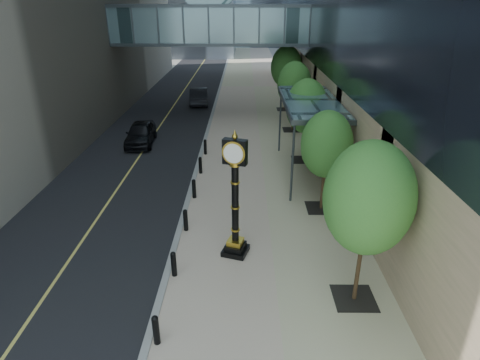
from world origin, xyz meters
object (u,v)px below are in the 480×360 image
Objects in this scene: pedestrian at (340,191)px; car_near at (141,133)px; street_clock at (235,205)px; car_far at (199,96)px.

pedestrian is 0.37× the size of car_near.
car_far is (-4.12, 25.70, -1.40)m from street_clock.
pedestrian is (4.98, 4.02, -1.34)m from street_clock.
car_near is at bearing 135.00° from street_clock.
car_far is (-9.10, 21.68, -0.06)m from pedestrian.
car_near is (-6.97, 13.52, -1.43)m from street_clock.
car_near is 12.50m from car_far.
street_clock is 1.03× the size of car_far.
car_far is at bearing 116.84° from street_clock.
car_near is 0.93× the size of car_far.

